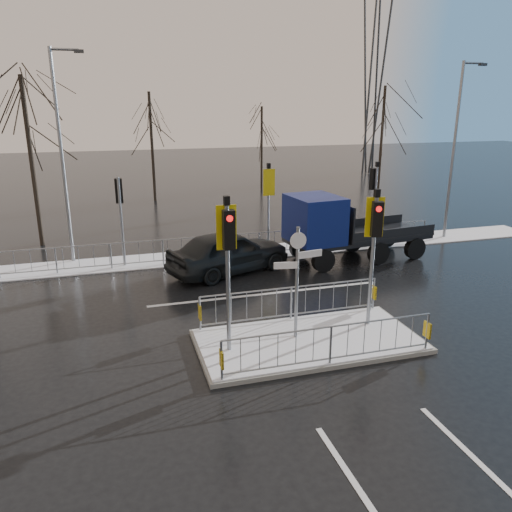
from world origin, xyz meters
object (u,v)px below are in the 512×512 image
object	(u,v)px
car_far_lane	(229,252)
traffic_island	(308,330)
flatbed_truck	(333,227)
street_lamp_right	(456,145)
street_lamp_left	(63,150)

from	to	relation	value
car_far_lane	traffic_island	bearing A→B (deg)	165.74
traffic_island	flatbed_truck	world-z (taller)	traffic_island
car_far_lane	flatbed_truck	xyz separation A→B (m)	(4.31, 0.05, 0.66)
flatbed_truck	street_lamp_right	bearing A→B (deg)	16.46
car_far_lane	street_lamp_right	bearing A→B (deg)	-99.64
street_lamp_right	car_far_lane	bearing A→B (deg)	-169.41
traffic_island	street_lamp_right	size ratio (longest dim) A/B	0.75
car_far_lane	flatbed_truck	size ratio (longest dim) A/B	0.78
flatbed_truck	street_lamp_right	size ratio (longest dim) A/B	0.77
traffic_island	street_lamp_right	bearing A→B (deg)	38.73
street_lamp_right	street_lamp_left	distance (m)	17.03
traffic_island	street_lamp_left	size ratio (longest dim) A/B	0.73
traffic_island	car_far_lane	world-z (taller)	traffic_island
car_far_lane	street_lamp_left	size ratio (longest dim) A/B	0.59
traffic_island	car_far_lane	size ratio (longest dim) A/B	1.25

